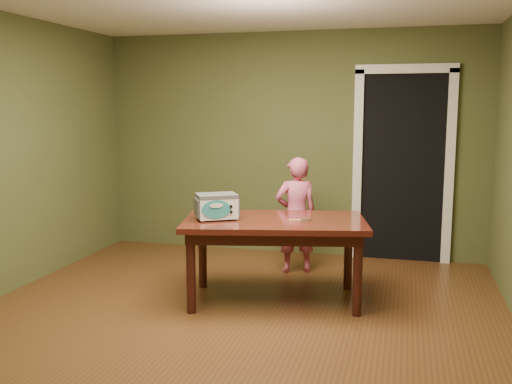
{
  "coord_description": "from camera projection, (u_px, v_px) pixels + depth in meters",
  "views": [
    {
      "loc": [
        1.33,
        -4.09,
        1.74
      ],
      "look_at": [
        -0.01,
        1.0,
        0.95
      ],
      "focal_mm": 40.0,
      "sensor_mm": 36.0,
      "label": 1
    }
  ],
  "objects": [
    {
      "name": "doorway",
      "position": [
        403.0,
        165.0,
        6.68
      ],
      "size": [
        1.1,
        0.66,
        2.25
      ],
      "color": "black",
      "rests_on": "ground"
    },
    {
      "name": "child",
      "position": [
        296.0,
        215.0,
        5.98
      ],
      "size": [
        0.53,
        0.45,
        1.22
      ],
      "primitive_type": "imported",
      "rotation": [
        0.0,
        0.0,
        3.55
      ],
      "color": "#D7587B",
      "rests_on": "floor"
    },
    {
      "name": "baking_pan",
      "position": [
        306.0,
        219.0,
        5.01
      ],
      "size": [
        0.1,
        0.1,
        0.02
      ],
      "color": "silver",
      "rests_on": "dining_table"
    },
    {
      "name": "spatula",
      "position": [
        299.0,
        220.0,
        5.01
      ],
      "size": [
        0.18,
        0.06,
        0.01
      ],
      "primitive_type": "cube",
      "rotation": [
        0.0,
        0.0,
        0.21
      ],
      "color": "#DBBE5F",
      "rests_on": "dining_table"
    },
    {
      "name": "floor",
      "position": [
        225.0,
        329.0,
        4.51
      ],
      "size": [
        5.0,
        5.0,
        0.0
      ],
      "primitive_type": "plane",
      "color": "#573619",
      "rests_on": "ground"
    },
    {
      "name": "toy_oven",
      "position": [
        217.0,
        206.0,
        5.05
      ],
      "size": [
        0.43,
        0.39,
        0.23
      ],
      "rotation": [
        0.0,
        0.0,
        0.54
      ],
      "color": "#4C4F54",
      "rests_on": "dining_table"
    },
    {
      "name": "room_shell",
      "position": [
        224.0,
        111.0,
        4.26
      ],
      "size": [
        4.52,
        5.02,
        2.61
      ],
      "color": "#4C542C",
      "rests_on": "ground"
    },
    {
      "name": "dining_table",
      "position": [
        275.0,
        230.0,
        5.08
      ],
      "size": [
        1.75,
        1.21,
        0.75
      ],
      "rotation": [
        0.0,
        0.0,
        0.21
      ],
      "color": "#37140C",
      "rests_on": "floor"
    }
  ]
}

